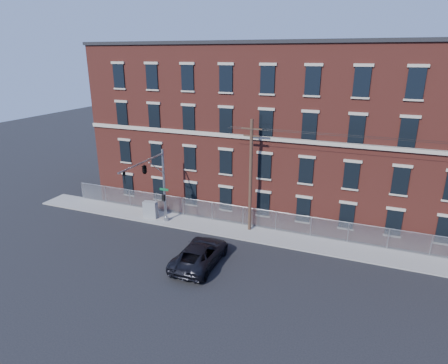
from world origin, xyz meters
name	(u,v)px	position (x,y,z in m)	size (l,w,h in m)	color
ground	(204,255)	(0.00, 0.00, 0.00)	(140.00, 140.00, 0.00)	black
sidewalk	(366,253)	(12.00, 5.00, 0.06)	(65.00, 3.00, 0.12)	gray
mill_building	(380,133)	(12.00, 13.93, 8.15)	(55.30, 14.32, 16.30)	maroon
chain_link_fence	(368,235)	(12.00, 6.30, 1.06)	(59.06, 0.06, 1.85)	#A5A8AD
traffic_signal_mast	(149,175)	(-6.00, 2.18, 5.39)	(0.90, 6.75, 7.00)	#9EA0A5
utility_pole_near	(251,174)	(2.00, 5.60, 5.34)	(1.80, 0.28, 10.00)	#493124
pickup_truck	(200,254)	(0.30, -1.27, 0.86)	(2.85, 6.18, 1.72)	black
utility_cabinet	(150,210)	(-7.74, 4.59, 0.94)	(1.31, 0.65, 1.63)	gray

